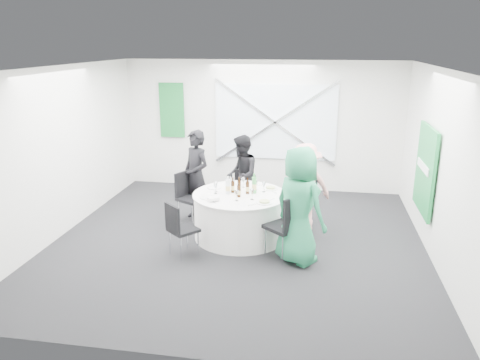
% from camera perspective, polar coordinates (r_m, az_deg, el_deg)
% --- Properties ---
extents(floor, '(6.00, 6.00, 0.00)m').
position_cam_1_polar(floor, '(7.79, -0.25, -7.49)').
color(floor, black).
rests_on(floor, ground).
extents(ceiling, '(6.00, 6.00, 0.00)m').
position_cam_1_polar(ceiling, '(7.11, -0.28, 13.56)').
color(ceiling, white).
rests_on(ceiling, wall_back).
extents(wall_back, '(6.00, 0.00, 6.00)m').
position_cam_1_polar(wall_back, '(10.23, 2.65, 6.60)').
color(wall_back, silver).
rests_on(wall_back, floor).
extents(wall_front, '(6.00, 0.00, 6.00)m').
position_cam_1_polar(wall_front, '(4.55, -6.83, -6.60)').
color(wall_front, silver).
rests_on(wall_front, floor).
extents(wall_left, '(0.00, 6.00, 6.00)m').
position_cam_1_polar(wall_left, '(8.37, -20.98, 3.23)').
color(wall_left, silver).
rests_on(wall_left, floor).
extents(wall_right, '(0.00, 6.00, 6.00)m').
position_cam_1_polar(wall_right, '(7.44, 23.16, 1.40)').
color(wall_right, silver).
rests_on(wall_right, floor).
extents(window_panel, '(2.60, 0.03, 1.60)m').
position_cam_1_polar(window_panel, '(10.14, 4.32, 7.06)').
color(window_panel, silver).
rests_on(window_panel, wall_back).
extents(window_brace_a, '(2.63, 0.05, 1.84)m').
position_cam_1_polar(window_brace_a, '(10.10, 4.30, 7.02)').
color(window_brace_a, silver).
rests_on(window_brace_a, window_panel).
extents(window_brace_b, '(2.63, 0.05, 1.84)m').
position_cam_1_polar(window_brace_b, '(10.10, 4.30, 7.02)').
color(window_brace_b, silver).
rests_on(window_brace_b, window_panel).
extents(green_banner, '(0.55, 0.04, 1.20)m').
position_cam_1_polar(green_banner, '(10.56, -8.31, 8.41)').
color(green_banner, '#156D29').
rests_on(green_banner, wall_back).
extents(green_sign, '(0.05, 1.20, 1.40)m').
position_cam_1_polar(green_sign, '(8.04, 21.65, 1.16)').
color(green_sign, '#177F38').
rests_on(green_sign, wall_right).
extents(banquet_table, '(1.56, 1.56, 0.76)m').
position_cam_1_polar(banquet_table, '(7.82, 0.00, -4.35)').
color(banquet_table, white).
rests_on(banquet_table, floor).
extents(chair_back, '(0.42, 0.43, 0.84)m').
position_cam_1_polar(chair_back, '(8.85, 0.47, -1.09)').
color(chair_back, black).
rests_on(chair_back, floor).
extents(chair_back_left, '(0.57, 0.57, 0.93)m').
position_cam_1_polar(chair_back_left, '(8.48, -6.36, -1.60)').
color(chair_back_left, black).
rests_on(chair_back_left, floor).
extents(chair_back_right, '(0.63, 0.63, 1.00)m').
position_cam_1_polar(chair_back_right, '(8.27, 7.69, -1.79)').
color(chair_back_right, black).
rests_on(chair_back_right, floor).
extents(chair_front_right, '(0.66, 0.66, 1.02)m').
position_cam_1_polar(chair_front_right, '(6.98, 5.86, -5.14)').
color(chair_front_right, black).
rests_on(chair_front_right, floor).
extents(chair_front_left, '(0.55, 0.55, 0.86)m').
position_cam_1_polar(chair_front_left, '(7.14, -7.46, -5.58)').
color(chair_front_left, black).
rests_on(chair_front_left, floor).
extents(person_man_back_left, '(0.72, 0.68, 1.66)m').
position_cam_1_polar(person_man_back_left, '(8.53, -5.37, 0.56)').
color(person_man_back_left, black).
rests_on(person_man_back_left, floor).
extents(person_man_back, '(0.51, 0.79, 1.52)m').
position_cam_1_polar(person_man_back, '(8.75, 0.18, 0.58)').
color(person_man_back, black).
rests_on(person_man_back, floor).
extents(person_woman_pink, '(1.09, 0.87, 1.53)m').
position_cam_1_polar(person_woman_pink, '(8.12, 7.89, -0.85)').
color(person_woman_pink, '#D9918D').
rests_on(person_woman_pink, floor).
extents(person_woman_green, '(1.02, 0.97, 1.76)m').
position_cam_1_polar(person_woman_green, '(6.85, 7.20, -3.14)').
color(person_woman_green, '#238155').
rests_on(person_woman_green, floor).
extents(plate_back, '(0.26, 0.26, 0.01)m').
position_cam_1_polar(plate_back, '(8.26, 0.18, -0.36)').
color(plate_back, white).
rests_on(plate_back, banquet_table).
extents(plate_back_left, '(0.25, 0.25, 0.01)m').
position_cam_1_polar(plate_back_left, '(8.01, -3.15, -0.92)').
color(plate_back_left, white).
rests_on(plate_back_left, banquet_table).
extents(plate_back_right, '(0.24, 0.24, 0.04)m').
position_cam_1_polar(plate_back_right, '(7.96, 3.75, -1.00)').
color(plate_back_right, white).
rests_on(plate_back_right, banquet_table).
extents(plate_front_right, '(0.25, 0.25, 0.04)m').
position_cam_1_polar(plate_front_right, '(7.27, 3.00, -2.71)').
color(plate_front_right, white).
rests_on(plate_front_right, banquet_table).
extents(plate_front_left, '(0.26, 0.26, 0.01)m').
position_cam_1_polar(plate_front_left, '(7.52, -3.97, -2.12)').
color(plate_front_left, white).
rests_on(plate_front_left, banquet_table).
extents(napkin, '(0.21, 0.20, 0.05)m').
position_cam_1_polar(napkin, '(7.36, -3.27, -2.30)').
color(napkin, white).
rests_on(napkin, plate_front_left).
extents(beer_bottle_a, '(0.06, 0.06, 0.26)m').
position_cam_1_polar(beer_bottle_a, '(7.74, -0.90, -0.83)').
color(beer_bottle_a, '#341B09').
rests_on(beer_bottle_a, banquet_table).
extents(beer_bottle_b, '(0.06, 0.06, 0.25)m').
position_cam_1_polar(beer_bottle_b, '(7.80, -0.10, -0.73)').
color(beer_bottle_b, '#341B09').
rests_on(beer_bottle_b, banquet_table).
extents(beer_bottle_c, '(0.06, 0.06, 0.27)m').
position_cam_1_polar(beer_bottle_c, '(7.67, 0.92, -0.95)').
color(beer_bottle_c, '#341B09').
rests_on(beer_bottle_c, banquet_table).
extents(beer_bottle_d, '(0.06, 0.06, 0.25)m').
position_cam_1_polar(beer_bottle_d, '(7.52, -0.15, -1.39)').
color(beer_bottle_d, '#341B09').
rests_on(beer_bottle_d, banquet_table).
extents(green_water_bottle, '(0.08, 0.08, 0.33)m').
position_cam_1_polar(green_water_bottle, '(7.71, 1.74, -0.65)').
color(green_water_bottle, green).
rests_on(green_water_bottle, banquet_table).
extents(clear_water_bottle, '(0.08, 0.08, 0.30)m').
position_cam_1_polar(clear_water_bottle, '(7.67, -1.48, -0.85)').
color(clear_water_bottle, silver).
rests_on(clear_water_bottle, banquet_table).
extents(wine_glass_a, '(0.07, 0.07, 0.17)m').
position_cam_1_polar(wine_glass_a, '(7.78, 2.94, -0.57)').
color(wine_glass_a, white).
rests_on(wine_glass_a, banquet_table).
extents(wine_glass_b, '(0.07, 0.07, 0.17)m').
position_cam_1_polar(wine_glass_b, '(8.01, 0.39, -0.04)').
color(wine_glass_b, white).
rests_on(wine_glass_b, banquet_table).
extents(wine_glass_c, '(0.07, 0.07, 0.17)m').
position_cam_1_polar(wine_glass_c, '(7.79, -2.96, -0.54)').
color(wine_glass_c, white).
rests_on(wine_glass_c, banquet_table).
extents(wine_glass_d, '(0.07, 0.07, 0.17)m').
position_cam_1_polar(wine_glass_d, '(7.87, 1.97, -0.34)').
color(wine_glass_d, white).
rests_on(wine_glass_d, banquet_table).
extents(wine_glass_e, '(0.07, 0.07, 0.17)m').
position_cam_1_polar(wine_glass_e, '(7.34, -0.41, -1.61)').
color(wine_glass_e, white).
rests_on(wine_glass_e, banquet_table).
extents(wine_glass_f, '(0.07, 0.07, 0.17)m').
position_cam_1_polar(wine_glass_f, '(7.39, 1.47, -1.48)').
color(wine_glass_f, white).
rests_on(wine_glass_f, banquet_table).
extents(wine_glass_g, '(0.07, 0.07, 0.17)m').
position_cam_1_polar(wine_glass_g, '(7.69, -3.00, -0.77)').
color(wine_glass_g, white).
rests_on(wine_glass_g, banquet_table).
extents(fork_a, '(0.12, 0.12, 0.01)m').
position_cam_1_polar(fork_a, '(7.18, 1.45, -3.07)').
color(fork_a, silver).
rests_on(fork_a, banquet_table).
extents(knife_a, '(0.11, 0.13, 0.01)m').
position_cam_1_polar(knife_a, '(7.43, 3.80, -2.41)').
color(knife_a, silver).
rests_on(knife_a, banquet_table).
extents(fork_b, '(0.10, 0.13, 0.01)m').
position_cam_1_polar(fork_b, '(7.79, 4.20, -1.51)').
color(fork_b, silver).
rests_on(fork_b, banquet_table).
extents(knife_b, '(0.08, 0.14, 0.01)m').
position_cam_1_polar(knife_b, '(8.01, 3.43, -0.97)').
color(knife_b, silver).
rests_on(knife_b, banquet_table).
extents(fork_c, '(0.10, 0.13, 0.01)m').
position_cam_1_polar(fork_c, '(7.61, -4.26, -1.94)').
color(fork_c, silver).
rests_on(fork_c, banquet_table).
extents(knife_c, '(0.10, 0.13, 0.01)m').
position_cam_1_polar(knife_c, '(7.32, -3.21, -2.69)').
color(knife_c, silver).
rests_on(knife_c, banquet_table).
extents(fork_d, '(0.15, 0.03, 0.01)m').
position_cam_1_polar(fork_d, '(8.16, 2.17, -0.61)').
color(fork_d, silver).
rests_on(fork_d, banquet_table).
extents(knife_d, '(0.15, 0.02, 0.01)m').
position_cam_1_polar(knife_d, '(8.24, -0.37, -0.43)').
color(knife_d, silver).
rests_on(knife_d, banquet_table).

